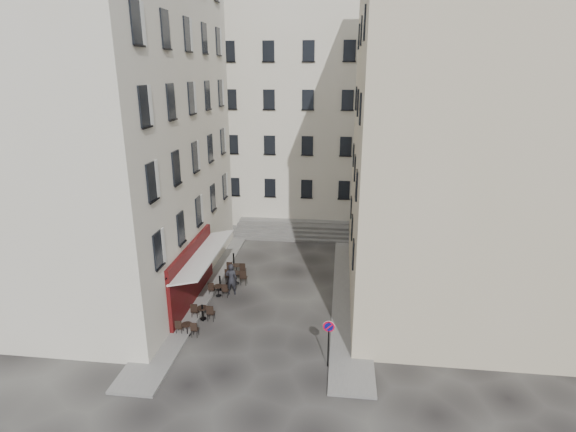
# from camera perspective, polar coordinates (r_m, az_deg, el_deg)

# --- Properties ---
(ground) EXTENTS (90.00, 90.00, 0.00)m
(ground) POSITION_cam_1_polar(r_m,az_deg,el_deg) (24.92, -2.72, -12.44)
(ground) COLOR black
(ground) RESTS_ON ground
(sidewalk_left) EXTENTS (2.00, 22.00, 0.12)m
(sidewalk_left) POSITION_cam_1_polar(r_m,az_deg,el_deg) (29.31, -10.19, -7.69)
(sidewalk_left) COLOR slate
(sidewalk_left) RESTS_ON ground
(sidewalk_right) EXTENTS (2.00, 18.00, 0.12)m
(sidewalk_right) POSITION_cam_1_polar(r_m,az_deg,el_deg) (27.25, 7.86, -9.64)
(sidewalk_right) COLOR slate
(sidewalk_right) RESTS_ON ground
(building_left) EXTENTS (12.20, 16.20, 20.60)m
(building_left) POSITION_cam_1_polar(r_m,az_deg,el_deg) (28.14, -24.02, 11.77)
(building_left) COLOR beige
(building_left) RESTS_ON ground
(building_right) EXTENTS (12.20, 14.20, 18.60)m
(building_right) POSITION_cam_1_polar(r_m,az_deg,el_deg) (25.80, 22.37, 9.30)
(building_right) COLOR #BCAE8C
(building_right) RESTS_ON ground
(building_back) EXTENTS (18.20, 10.20, 18.60)m
(building_back) POSITION_cam_1_polar(r_m,az_deg,el_deg) (40.59, 0.20, 13.30)
(building_back) COLOR beige
(building_back) RESTS_ON ground
(cafe_storefront) EXTENTS (1.74, 7.30, 3.50)m
(cafe_storefront) POSITION_cam_1_polar(r_m,az_deg,el_deg) (25.91, -11.93, -6.91)
(cafe_storefront) COLOR #410C09
(cafe_storefront) RESTS_ON ground
(stone_steps) EXTENTS (9.00, 3.15, 0.80)m
(stone_steps) POSITION_cam_1_polar(r_m,az_deg,el_deg) (36.08, 0.57, -1.81)
(stone_steps) COLOR #595654
(stone_steps) RESTS_ON ground
(bollard_near) EXTENTS (0.12, 0.12, 0.98)m
(bollard_near) POSITION_cam_1_polar(r_m,az_deg,el_deg) (24.53, -10.81, -11.90)
(bollard_near) COLOR black
(bollard_near) RESTS_ON ground
(bollard_mid) EXTENTS (0.12, 0.12, 0.98)m
(bollard_mid) POSITION_cam_1_polar(r_m,az_deg,el_deg) (27.48, -8.63, -8.34)
(bollard_mid) COLOR black
(bollard_mid) RESTS_ON ground
(bollard_far) EXTENTS (0.12, 0.12, 0.98)m
(bollard_far) POSITION_cam_1_polar(r_m,az_deg,el_deg) (30.55, -6.91, -5.47)
(bollard_far) COLOR black
(bollard_far) RESTS_ON ground
(no_parking_sign) EXTENTS (0.52, 0.10, 2.29)m
(no_parking_sign) POSITION_cam_1_polar(r_m,az_deg,el_deg) (20.34, 5.18, -14.79)
(no_parking_sign) COLOR black
(no_parking_sign) RESTS_ON ground
(bistro_table_a) EXTENTS (1.16, 0.54, 0.81)m
(bistro_table_a) POSITION_cam_1_polar(r_m,az_deg,el_deg) (23.54, -12.68, -13.72)
(bistro_table_a) COLOR black
(bistro_table_a) RESTS_ON ground
(bistro_table_b) EXTENTS (1.27, 0.59, 0.89)m
(bistro_table_b) POSITION_cam_1_polar(r_m,az_deg,el_deg) (24.70, -10.74, -11.85)
(bistro_table_b) COLOR black
(bistro_table_b) RESTS_ON ground
(bistro_table_c) EXTENTS (1.19, 0.56, 0.84)m
(bistro_table_c) POSITION_cam_1_polar(r_m,az_deg,el_deg) (26.88, -8.80, -9.21)
(bistro_table_c) COLOR black
(bistro_table_c) RESTS_ON ground
(bistro_table_d) EXTENTS (1.37, 0.64, 0.96)m
(bistro_table_d) POSITION_cam_1_polar(r_m,az_deg,el_deg) (28.15, -6.59, -7.65)
(bistro_table_d) COLOR black
(bistro_table_d) RESTS_ON ground
(bistro_table_e) EXTENTS (1.24, 0.58, 0.87)m
(bistro_table_e) POSITION_cam_1_polar(r_m,az_deg,el_deg) (29.35, -6.54, -6.64)
(bistro_table_e) COLOR black
(bistro_table_e) RESTS_ON ground
(pedestrian) EXTENTS (0.74, 0.52, 1.92)m
(pedestrian) POSITION_cam_1_polar(r_m,az_deg,el_deg) (26.80, -7.21, -7.95)
(pedestrian) COLOR black
(pedestrian) RESTS_ON ground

